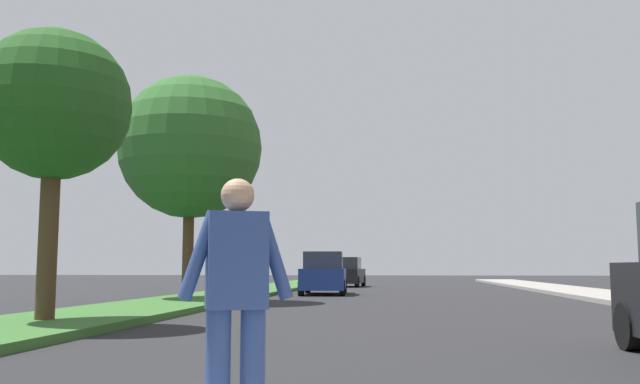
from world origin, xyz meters
TOP-DOWN VIEW (x-y plane):
  - ground_plane at (0.00, 30.00)m, footprint 140.00×140.00m
  - median_strip at (-6.60, 28.00)m, footprint 3.10×64.00m
  - tree_mid at (-6.66, 14.71)m, footprint 2.94×2.94m
  - tree_far at (-6.93, 24.01)m, footprint 4.74×4.74m
  - sidewalk_right at (7.57, 28.00)m, footprint 3.00×64.00m
  - pedestrian_performer at (-1.08, 6.91)m, footprint 0.73×0.36m
  - sedan_midblock at (-3.24, 30.79)m, footprint 2.09×4.46m
  - sedan_distant at (-3.17, 42.01)m, footprint 2.00×4.14m

SIDE VIEW (x-z plane):
  - ground_plane at x=0.00m, z-range 0.00..0.00m
  - median_strip at x=-6.60m, z-range 0.00..0.15m
  - sidewalk_right at x=7.57m, z-range 0.00..0.15m
  - sedan_distant at x=-3.17m, z-range -0.06..1.64m
  - sedan_midblock at x=-3.24m, z-range -0.07..1.69m
  - pedestrian_performer at x=-1.08m, z-range 0.09..1.78m
  - tree_mid at x=-6.66m, z-range 1.43..7.01m
  - tree_far at x=-6.93m, z-range 1.42..8.74m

